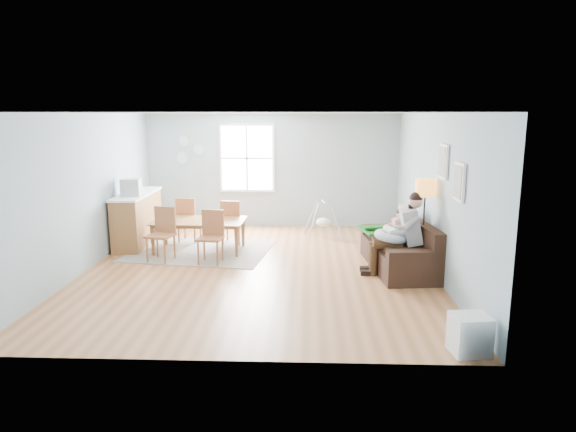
{
  "coord_description": "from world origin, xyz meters",
  "views": [
    {
      "loc": [
        0.85,
        -8.72,
        2.68
      ],
      "look_at": [
        0.52,
        -0.28,
        1.0
      ],
      "focal_mm": 32.0,
      "sensor_mm": 36.0,
      "label": 1
    }
  ],
  "objects_px": {
    "chair_se": "(211,233)",
    "toddler": "(395,227)",
    "sofa": "(402,252)",
    "counter": "(138,218)",
    "storage_cube": "(469,334)",
    "father": "(400,231)",
    "baby_swing": "(323,221)",
    "floor_lamp": "(425,196)",
    "chair_sw": "(163,230)",
    "chair_nw": "(188,217)",
    "chair_ne": "(232,219)",
    "dining_table": "(199,236)",
    "monitor": "(131,187)"
  },
  "relations": [
    {
      "from": "floor_lamp",
      "to": "chair_sw",
      "type": "relative_size",
      "value": 1.64
    },
    {
      "from": "father",
      "to": "toddler",
      "type": "relative_size",
      "value": 1.73
    },
    {
      "from": "toddler",
      "to": "counter",
      "type": "bearing_deg",
      "value": 164.71
    },
    {
      "from": "sofa",
      "to": "storage_cube",
      "type": "height_order",
      "value": "sofa"
    },
    {
      "from": "storage_cube",
      "to": "chair_nw",
      "type": "distance_m",
      "value": 6.63
    },
    {
      "from": "toddler",
      "to": "monitor",
      "type": "relative_size",
      "value": 2.03
    },
    {
      "from": "chair_nw",
      "to": "counter",
      "type": "distance_m",
      "value": 1.03
    },
    {
      "from": "floor_lamp",
      "to": "chair_sw",
      "type": "distance_m",
      "value": 4.75
    },
    {
      "from": "father",
      "to": "counter",
      "type": "distance_m",
      "value": 5.46
    },
    {
      "from": "storage_cube",
      "to": "chair_sw",
      "type": "distance_m",
      "value": 5.84
    },
    {
      "from": "dining_table",
      "to": "monitor",
      "type": "height_order",
      "value": "monitor"
    },
    {
      "from": "storage_cube",
      "to": "chair_se",
      "type": "distance_m",
      "value": 5.06
    },
    {
      "from": "father",
      "to": "monitor",
      "type": "bearing_deg",
      "value": 163.24
    },
    {
      "from": "storage_cube",
      "to": "floor_lamp",
      "type": "bearing_deg",
      "value": 87.92
    },
    {
      "from": "father",
      "to": "chair_se",
      "type": "bearing_deg",
      "value": 169.92
    },
    {
      "from": "storage_cube",
      "to": "baby_swing",
      "type": "distance_m",
      "value": 5.73
    },
    {
      "from": "chair_sw",
      "to": "chair_se",
      "type": "bearing_deg",
      "value": -7.82
    },
    {
      "from": "toddler",
      "to": "floor_lamp",
      "type": "distance_m",
      "value": 0.87
    },
    {
      "from": "monitor",
      "to": "baby_swing",
      "type": "bearing_deg",
      "value": 15.11
    },
    {
      "from": "father",
      "to": "baby_swing",
      "type": "xyz_separation_m",
      "value": [
        -1.21,
        2.58,
        -0.39
      ]
    },
    {
      "from": "chair_ne",
      "to": "baby_swing",
      "type": "xyz_separation_m",
      "value": [
        1.92,
        0.68,
        -0.17
      ]
    },
    {
      "from": "monitor",
      "to": "baby_swing",
      "type": "xyz_separation_m",
      "value": [
        3.88,
        1.05,
        -0.89
      ]
    },
    {
      "from": "chair_sw",
      "to": "counter",
      "type": "xyz_separation_m",
      "value": [
        -0.86,
        1.18,
        -0.02
      ]
    },
    {
      "from": "sofa",
      "to": "counter",
      "type": "xyz_separation_m",
      "value": [
        -5.21,
        1.59,
        0.24
      ]
    },
    {
      "from": "chair_sw",
      "to": "counter",
      "type": "bearing_deg",
      "value": 126.08
    },
    {
      "from": "floor_lamp",
      "to": "chair_ne",
      "type": "xyz_separation_m",
      "value": [
        -3.52,
        1.86,
        -0.81
      ]
    },
    {
      "from": "chair_se",
      "to": "toddler",
      "type": "bearing_deg",
      "value": -1.52
    },
    {
      "from": "floor_lamp",
      "to": "storage_cube",
      "type": "bearing_deg",
      "value": -92.08
    },
    {
      "from": "dining_table",
      "to": "monitor",
      "type": "distance_m",
      "value": 1.69
    },
    {
      "from": "chair_ne",
      "to": "monitor",
      "type": "bearing_deg",
      "value": -169.42
    },
    {
      "from": "toddler",
      "to": "dining_table",
      "type": "xyz_separation_m",
      "value": [
        -3.7,
        0.8,
        -0.4
      ]
    },
    {
      "from": "toddler",
      "to": "chair_sw",
      "type": "bearing_deg",
      "value": 177.08
    },
    {
      "from": "sofa",
      "to": "father",
      "type": "bearing_deg",
      "value": -107.59
    },
    {
      "from": "chair_nw",
      "to": "monitor",
      "type": "distance_m",
      "value": 1.31
    },
    {
      "from": "father",
      "to": "floor_lamp",
      "type": "bearing_deg",
      "value": 5.82
    },
    {
      "from": "dining_table",
      "to": "baby_swing",
      "type": "xyz_separation_m",
      "value": [
        2.49,
        1.27,
        0.05
      ]
    },
    {
      "from": "monitor",
      "to": "sofa",
      "type": "bearing_deg",
      "value": -13.25
    },
    {
      "from": "toddler",
      "to": "counter",
      "type": "distance_m",
      "value": 5.3
    },
    {
      "from": "chair_ne",
      "to": "father",
      "type": "bearing_deg",
      "value": -31.18
    },
    {
      "from": "sofa",
      "to": "father",
      "type": "distance_m",
      "value": 0.55
    },
    {
      "from": "toddler",
      "to": "baby_swing",
      "type": "bearing_deg",
      "value": 120.23
    },
    {
      "from": "monitor",
      "to": "storage_cube",
      "type": "bearing_deg",
      "value": -39.88
    },
    {
      "from": "father",
      "to": "storage_cube",
      "type": "bearing_deg",
      "value": -84.61
    },
    {
      "from": "monitor",
      "to": "floor_lamp",
      "type": "bearing_deg",
      "value": -15.25
    },
    {
      "from": "sofa",
      "to": "monitor",
      "type": "xyz_separation_m",
      "value": [
        -5.19,
        1.22,
        0.95
      ]
    },
    {
      "from": "sofa",
      "to": "chair_sw",
      "type": "xyz_separation_m",
      "value": [
        -4.35,
        0.41,
        0.27
      ]
    },
    {
      "from": "chair_sw",
      "to": "storage_cube",
      "type": "bearing_deg",
      "value": -39.01
    },
    {
      "from": "storage_cube",
      "to": "sofa",
      "type": "bearing_deg",
      "value": 93.16
    },
    {
      "from": "dining_table",
      "to": "counter",
      "type": "distance_m",
      "value": 1.55
    },
    {
      "from": "sofa",
      "to": "chair_nw",
      "type": "distance_m",
      "value": 4.53
    }
  ]
}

